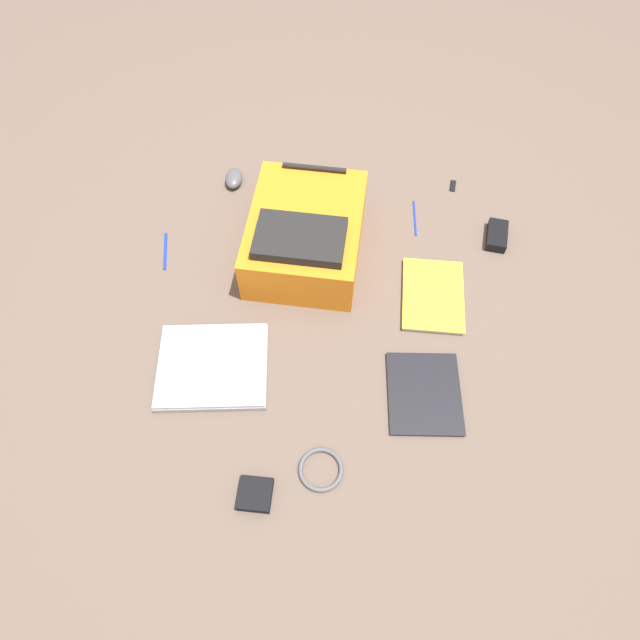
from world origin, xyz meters
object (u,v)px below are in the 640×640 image
object	(u,v)px
book_red	(424,393)
power_brick	(497,236)
book_comic	(433,296)
usb_stick	(453,185)
laptop	(213,367)
computer_mouse	(234,178)
cable_coil	(321,469)
earbud_pouch	(255,494)
backpack	(305,234)
pen_blue	(415,218)
pen_black	(165,251)

from	to	relation	value
book_red	power_brick	xyz separation A→B (m)	(0.25, 0.56, 0.01)
book_comic	usb_stick	distance (m)	0.47
laptop	power_brick	xyz separation A→B (m)	(0.83, 0.52, 0.00)
computer_mouse	cable_coil	size ratio (longest dim) A/B	0.79
laptop	cable_coil	distance (m)	0.41
book_red	earbud_pouch	bearing A→B (deg)	-144.89
backpack	laptop	xyz separation A→B (m)	(-0.23, -0.43, -0.07)
book_red	pen_blue	bearing A→B (deg)	90.82
book_red	pen_black	distance (m)	0.92
usb_stick	laptop	bearing A→B (deg)	-133.57
laptop	book_red	size ratio (longest dim) A/B	1.29
backpack	cable_coil	bearing A→B (deg)	-82.61
power_brick	usb_stick	distance (m)	0.26
backpack	power_brick	distance (m)	0.62
pen_blue	usb_stick	size ratio (longest dim) A/B	2.93
book_red	usb_stick	bearing A→B (deg)	80.96
pen_black	pen_blue	distance (m)	0.82
book_comic	power_brick	distance (m)	0.32
laptop	book_comic	size ratio (longest dim) A/B	1.23
laptop	usb_stick	distance (m)	1.03
cable_coil	usb_stick	xyz separation A→B (m)	(0.39, 1.01, -0.00)
computer_mouse	earbud_pouch	distance (m)	1.07
book_red	laptop	bearing A→B (deg)	176.09
pen_black	usb_stick	distance (m)	0.99
book_red	book_comic	world-z (taller)	book_comic
computer_mouse	power_brick	bearing A→B (deg)	-13.13
power_brick	cable_coil	bearing A→B (deg)	-123.30
backpack	earbud_pouch	world-z (taller)	backpack
pen_blue	book_comic	bearing A→B (deg)	-81.75
backpack	book_red	distance (m)	0.60
computer_mouse	backpack	bearing A→B (deg)	-47.35
book_red	book_comic	distance (m)	0.32
book_comic	computer_mouse	world-z (taller)	computer_mouse
power_brick	pen_black	size ratio (longest dim) A/B	0.78
pen_black	pen_blue	bearing A→B (deg)	13.33
cable_coil	usb_stick	bearing A→B (deg)	68.79
pen_blue	earbud_pouch	bearing A→B (deg)	-114.09
backpack	earbud_pouch	size ratio (longest dim) A/B	5.44
cable_coil	power_brick	world-z (taller)	power_brick
cable_coil	power_brick	xyz separation A→B (m)	(0.52, 0.79, 0.01)
cable_coil	usb_stick	distance (m)	1.08
backpack	laptop	world-z (taller)	backpack
usb_stick	power_brick	bearing A→B (deg)	-61.23
laptop	pen_black	world-z (taller)	laptop
cable_coil	earbud_pouch	distance (m)	0.17
power_brick	pen_black	distance (m)	1.06
cable_coil	power_brick	size ratio (longest dim) A/B	1.01
computer_mouse	pen_black	size ratio (longest dim) A/B	0.63
usb_stick	book_red	bearing A→B (deg)	-99.04
computer_mouse	earbud_pouch	bearing A→B (deg)	-79.65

